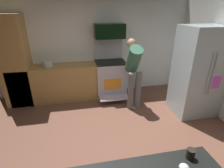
{
  "coord_description": "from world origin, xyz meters",
  "views": [
    {
      "loc": [
        -0.42,
        -2.25,
        2.19
      ],
      "look_at": [
        0.07,
        0.3,
        1.05
      ],
      "focal_mm": 27.56,
      "sensor_mm": 36.0,
      "label": 1
    }
  ],
  "objects_px": {
    "refrigerator": "(198,72)",
    "wine_glass_far": "(184,168)",
    "mug_tea": "(191,154)",
    "stock_pot": "(47,64)",
    "microwave": "(110,31)",
    "oven_range": "(110,77)",
    "person_cook": "(134,69)"
  },
  "relations": [
    {
      "from": "mug_tea",
      "to": "stock_pot",
      "type": "xyz_separation_m",
      "value": [
        -1.72,
        3.19,
        0.02
      ]
    },
    {
      "from": "microwave",
      "to": "wine_glass_far",
      "type": "distance_m",
      "value": 3.52
    },
    {
      "from": "oven_range",
      "to": "microwave",
      "type": "relative_size",
      "value": 2.05
    },
    {
      "from": "stock_pot",
      "to": "oven_range",
      "type": "bearing_deg",
      "value": -0.45
    },
    {
      "from": "person_cook",
      "to": "stock_pot",
      "type": "height_order",
      "value": "person_cook"
    },
    {
      "from": "refrigerator",
      "to": "wine_glass_far",
      "type": "xyz_separation_m",
      "value": [
        -1.7,
        -2.17,
        0.07
      ]
    },
    {
      "from": "wine_glass_far",
      "to": "stock_pot",
      "type": "distance_m",
      "value": 3.7
    },
    {
      "from": "microwave",
      "to": "wine_glass_far",
      "type": "xyz_separation_m",
      "value": [
        -0.02,
        -3.45,
        -0.67
      ]
    },
    {
      "from": "person_cook",
      "to": "stock_pot",
      "type": "bearing_deg",
      "value": 160.53
    },
    {
      "from": "oven_range",
      "to": "microwave",
      "type": "bearing_deg",
      "value": 90.0
    },
    {
      "from": "oven_range",
      "to": "person_cook",
      "type": "xyz_separation_m",
      "value": [
        0.41,
        -0.68,
        0.42
      ]
    },
    {
      "from": "microwave",
      "to": "oven_range",
      "type": "bearing_deg",
      "value": -90.0
    },
    {
      "from": "wine_glass_far",
      "to": "mug_tea",
      "type": "height_order",
      "value": "wine_glass_far"
    },
    {
      "from": "microwave",
      "to": "person_cook",
      "type": "height_order",
      "value": "microwave"
    },
    {
      "from": "stock_pot",
      "to": "mug_tea",
      "type": "bearing_deg",
      "value": -61.65
    },
    {
      "from": "oven_range",
      "to": "stock_pot",
      "type": "distance_m",
      "value": 1.62
    },
    {
      "from": "refrigerator",
      "to": "stock_pot",
      "type": "bearing_deg",
      "value": 159.6
    },
    {
      "from": "mug_tea",
      "to": "stock_pot",
      "type": "height_order",
      "value": "stock_pot"
    },
    {
      "from": "oven_range",
      "to": "person_cook",
      "type": "bearing_deg",
      "value": -58.8
    },
    {
      "from": "oven_range",
      "to": "refrigerator",
      "type": "distance_m",
      "value": 2.1
    },
    {
      "from": "refrigerator",
      "to": "microwave",
      "type": "bearing_deg",
      "value": 142.65
    },
    {
      "from": "microwave",
      "to": "person_cook",
      "type": "bearing_deg",
      "value": -61.92
    },
    {
      "from": "wine_glass_far",
      "to": "mug_tea",
      "type": "bearing_deg",
      "value": 43.22
    },
    {
      "from": "refrigerator",
      "to": "wine_glass_far",
      "type": "height_order",
      "value": "refrigerator"
    },
    {
      "from": "stock_pot",
      "to": "person_cook",
      "type": "bearing_deg",
      "value": -19.47
    },
    {
      "from": "microwave",
      "to": "refrigerator",
      "type": "bearing_deg",
      "value": -37.35
    },
    {
      "from": "oven_range",
      "to": "refrigerator",
      "type": "xyz_separation_m",
      "value": [
        1.68,
        -1.19,
        0.44
      ]
    },
    {
      "from": "oven_range",
      "to": "mug_tea",
      "type": "distance_m",
      "value": 3.21
    },
    {
      "from": "microwave",
      "to": "stock_pot",
      "type": "relative_size",
      "value": 2.97
    },
    {
      "from": "wine_glass_far",
      "to": "stock_pot",
      "type": "height_order",
      "value": "wine_glass_far"
    },
    {
      "from": "refrigerator",
      "to": "mug_tea",
      "type": "bearing_deg",
      "value": -127.09
    },
    {
      "from": "wine_glass_far",
      "to": "stock_pot",
      "type": "relative_size",
      "value": 0.62
    }
  ]
}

